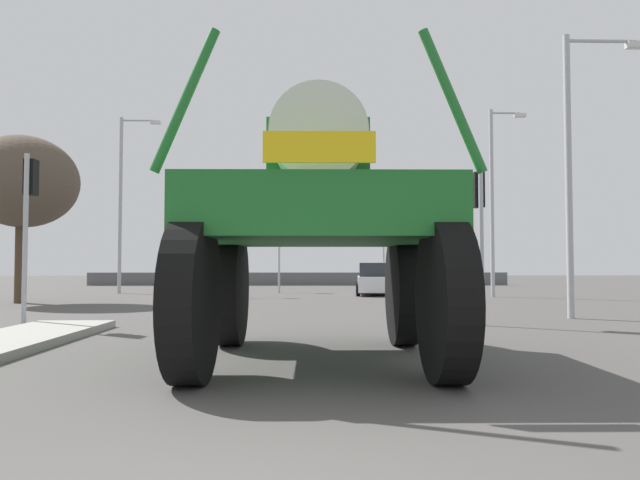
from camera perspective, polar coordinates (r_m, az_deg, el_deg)
The scene contains 12 objects.
ground_plane at distance 21.26m, azimuth -2.37°, elevation -6.24°, with size 120.00×120.00×0.00m, color #4C4947.
oversize_sprayer at distance 8.73m, azimuth -0.19°, elevation 1.48°, with size 3.98×5.42×4.22m.
sedan_ahead at distance 28.25m, azimuth 5.41°, elevation -3.85°, with size 2.15×4.23×1.52m.
traffic_signal_near_left at distance 15.31m, azimuth -26.25°, elevation 3.42°, with size 0.24×0.54×3.98m.
traffic_signal_near_right at distance 14.52m, azimuth 15.09°, elevation 2.80°, with size 0.24×0.54×3.72m.
traffic_signal_far_left at distance 30.82m, azimuth -3.95°, elevation -0.54°, with size 0.24×0.55×3.34m.
traffic_signal_far_right at distance 31.08m, azimuth 6.10°, elevation -0.16°, with size 0.24×0.55×3.62m.
streetlight_near_right at distance 17.32m, azimuth 23.42°, elevation 7.33°, with size 2.24×0.24×7.60m.
streetlight_far_left at distance 31.45m, azimuth -18.45°, elevation 4.10°, with size 2.06×0.24×8.91m.
streetlight_far_right at distance 27.64m, azimuth 16.47°, elevation 4.36°, with size 1.67×0.24×8.42m.
bare_tree_left at distance 24.81m, azimuth -26.78°, elevation 5.00°, with size 4.04×4.04×6.26m.
roadside_barrier at distance 41.45m, azimuth -2.02°, elevation -3.78°, with size 29.39×0.24×0.90m, color #59595B.
Camera 1 is at (0.27, -3.21, 1.40)m, focal length 33.16 mm.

